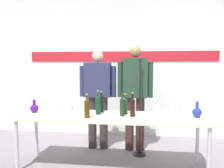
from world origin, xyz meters
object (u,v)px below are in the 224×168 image
object	(u,v)px
microphone_stand	(140,123)
wine_glass_right_0	(172,107)
wine_glass_left_0	(70,109)
wine_glass_left_2	(52,105)
wine_bottle_0	(122,106)
wine_glass_left_1	(61,110)
wine_bottle_4	(101,103)
wine_bottle_5	(98,104)
decanter_blue_left	(34,108)
wine_bottle_1	(87,108)
presenter_right	(135,91)
presenter_left	(98,93)
display_table	(111,119)
wine_glass_right_1	(177,112)
wine_glass_right_2	(157,108)
decanter_blue_right	(197,112)
wine_glass_left_3	(46,107)
wine_bottle_3	(133,106)
wine_bottle_2	(125,105)

from	to	relation	value
microphone_stand	wine_glass_right_0	bearing A→B (deg)	-33.56
wine_glass_left_0	wine_glass_left_2	bearing A→B (deg)	139.46
wine_bottle_0	wine_glass_left_1	xyz separation A→B (m)	(-0.80, -0.16, -0.04)
wine_bottle_4	wine_bottle_5	world-z (taller)	wine_bottle_5
decanter_blue_left	wine_bottle_1	size ratio (longest dim) A/B	0.60
wine_bottle_5	presenter_right	bearing A→B (deg)	53.02
presenter_left	microphone_stand	distance (m)	0.87
display_table	wine_bottle_5	size ratio (longest dim) A/B	7.60
wine_glass_right_0	microphone_stand	world-z (taller)	microphone_stand
wine_bottle_5	wine_glass_right_1	distance (m)	1.07
wine_bottle_4	wine_glass_right_2	world-z (taller)	wine_bottle_4
wine_glass_left_2	wine_glass_right_2	distance (m)	1.52
presenter_right	wine_glass_right_0	size ratio (longest dim) A/B	11.20
wine_glass_right_0	presenter_left	bearing A→B (deg)	155.96
display_table	wine_glass_right_2	size ratio (longest dim) A/B	17.18
wine_bottle_0	wine_bottle_4	xyz separation A→B (m)	(-0.33, 0.23, 0.00)
decanter_blue_right	wine_glass_left_0	bearing A→B (deg)	-171.48
display_table	decanter_blue_right	xyz separation A→B (m)	(1.15, 0.04, 0.12)
wine_glass_left_3	decanter_blue_left	bearing A→B (deg)	170.33
wine_bottle_1	microphone_stand	size ratio (longest dim) A/B	0.21
wine_bottle_4	wine_glass_left_0	xyz separation A→B (m)	(-0.34, -0.42, -0.02)
presenter_right	wine_bottle_4	bearing A→B (deg)	-134.41
decanter_blue_right	microphone_stand	xyz separation A→B (m)	(-0.76, 0.44, -0.29)
wine_bottle_1	presenter_left	bearing A→B (deg)	91.73
wine_bottle_1	wine_glass_right_1	xyz separation A→B (m)	(1.15, 0.04, -0.04)
wine_bottle_0	wine_glass_left_0	world-z (taller)	wine_bottle_0
wine_bottle_3	wine_bottle_5	xyz separation A→B (m)	(-0.49, 0.07, 0.00)
wine_bottle_1	microphone_stand	xyz separation A→B (m)	(0.68, 0.67, -0.36)
wine_glass_left_0	microphone_stand	distance (m)	1.18
display_table	wine_glass_right_1	xyz separation A→B (m)	(0.87, -0.15, 0.15)
wine_bottle_4	microphone_stand	world-z (taller)	microphone_stand
wine_bottle_1	wine_bottle_2	world-z (taller)	wine_bottle_1
wine_bottle_3	wine_bottle_4	distance (m)	0.53
wine_bottle_0	microphone_stand	bearing A→B (deg)	64.79
wine_bottle_0	wine_glass_left_0	bearing A→B (deg)	-164.07
decanter_blue_left	wine_glass_right_2	distance (m)	1.76
presenter_left	wine_bottle_3	xyz separation A→B (m)	(0.62, -0.73, -0.09)
wine_bottle_4	wine_glass_right_2	bearing A→B (deg)	-8.75
decanter_blue_right	wine_bottle_1	bearing A→B (deg)	-171.06
wine_bottle_5	wine_glass_left_2	world-z (taller)	wine_bottle_5
wine_bottle_2	wine_glass_right_1	bearing A→B (deg)	-22.29
decanter_blue_right	wine_glass_left_1	xyz separation A→B (m)	(-1.80, -0.21, 0.02)
wine_bottle_1	wine_glass_right_2	distance (m)	0.96
wine_bottle_1	wine_bottle_5	distance (m)	0.25
wine_bottle_1	decanter_blue_left	bearing A→B (deg)	164.96
presenter_right	wine_glass_left_0	world-z (taller)	presenter_right
wine_bottle_2	wine_bottle_5	bearing A→B (deg)	-167.00
decanter_blue_left	presenter_left	bearing A→B (deg)	38.92
display_table	wine_bottle_5	xyz separation A→B (m)	(-0.18, 0.04, 0.20)
decanter_blue_left	microphone_stand	bearing A→B (deg)	16.08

